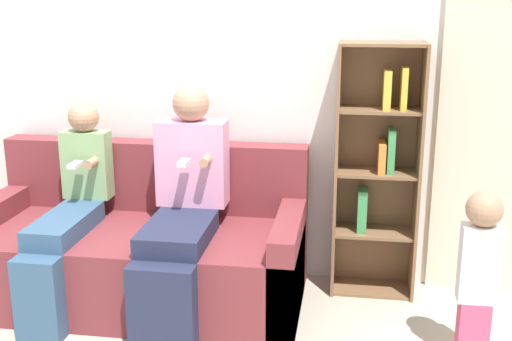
# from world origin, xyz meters

# --- Properties ---
(back_wall) EXTENTS (10.00, 0.06, 2.55)m
(back_wall) POSITION_xyz_m (0.00, 1.04, 1.27)
(back_wall) COLOR silver
(back_wall) RESTS_ON ground_plane
(couch) EXTENTS (1.91, 0.91, 0.88)m
(couch) POSITION_xyz_m (-0.06, 0.55, 0.29)
(couch) COLOR maroon
(couch) RESTS_ON ground_plane
(adult_seated) EXTENTS (0.41, 0.85, 1.27)m
(adult_seated) POSITION_xyz_m (0.23, 0.45, 0.65)
(adult_seated) COLOR #232842
(adult_seated) RESTS_ON ground_plane
(child_seated) EXTENTS (0.29, 0.86, 1.15)m
(child_seated) POSITION_xyz_m (-0.43, 0.41, 0.58)
(child_seated) COLOR #335170
(child_seated) RESTS_ON ground_plane
(toddler_standing) EXTENTS (0.18, 0.17, 0.87)m
(toddler_standing) POSITION_xyz_m (1.78, 0.14, 0.49)
(toddler_standing) COLOR #DB4C75
(toddler_standing) RESTS_ON ground_plane
(bookshelf) EXTENTS (0.49, 0.28, 1.50)m
(bookshelf) POSITION_xyz_m (1.30, 0.89, 0.78)
(bookshelf) COLOR brown
(bookshelf) RESTS_ON ground_plane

